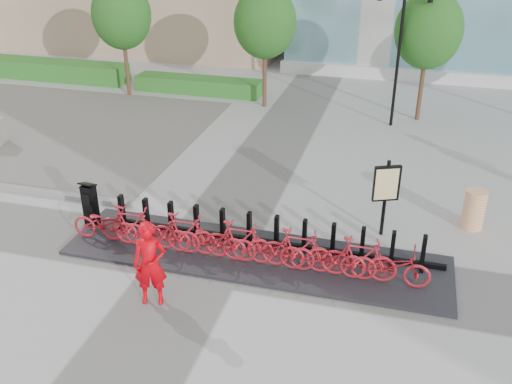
% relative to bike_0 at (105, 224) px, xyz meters
% --- Properties ---
extents(ground, '(120.00, 120.00, 0.00)m').
position_rel_bike_0_xyz_m(ground, '(2.60, 0.05, -0.56)').
color(ground, '#B0B0B0').
extents(gravel_patch, '(14.00, 14.00, 0.00)m').
position_rel_bike_0_xyz_m(gravel_patch, '(-7.40, 7.05, -0.55)').
color(gravel_patch, slate).
rests_on(gravel_patch, ground).
extents(hedge_a, '(10.00, 1.40, 0.90)m').
position_rel_bike_0_xyz_m(hedge_a, '(-11.40, 13.55, -0.11)').
color(hedge_a, '#307133').
rests_on(hedge_a, ground).
extents(hedge_b, '(6.00, 1.20, 0.70)m').
position_rel_bike_0_xyz_m(hedge_b, '(-2.40, 13.25, -0.21)').
color(hedge_b, '#307133').
rests_on(hedge_b, ground).
extents(tree_0, '(2.60, 2.60, 5.10)m').
position_rel_bike_0_xyz_m(tree_0, '(-5.40, 12.05, 3.03)').
color(tree_0, brown).
rests_on(tree_0, ground).
extents(tree_1, '(2.60, 2.60, 5.10)m').
position_rel_bike_0_xyz_m(tree_1, '(1.10, 12.05, 3.03)').
color(tree_1, brown).
rests_on(tree_1, ground).
extents(tree_2, '(2.60, 2.60, 5.10)m').
position_rel_bike_0_xyz_m(tree_2, '(7.60, 12.05, 3.03)').
color(tree_2, brown).
rests_on(tree_2, ground).
extents(streetlamp, '(2.00, 0.20, 5.00)m').
position_rel_bike_0_xyz_m(streetlamp, '(6.60, 11.05, 2.58)').
color(streetlamp, black).
rests_on(streetlamp, ground).
extents(dock_pad, '(9.60, 2.40, 0.08)m').
position_rel_bike_0_xyz_m(dock_pad, '(3.90, 0.35, -0.52)').
color(dock_pad, '#242328').
rests_on(dock_pad, ground).
extents(dock_rail_posts, '(8.02, 0.50, 0.85)m').
position_rel_bike_0_xyz_m(dock_rail_posts, '(3.96, 0.82, -0.05)').
color(dock_rail_posts, black).
rests_on(dock_rail_posts, dock_pad).
extents(bike_0, '(1.82, 0.63, 0.95)m').
position_rel_bike_0_xyz_m(bike_0, '(0.00, 0.00, 0.00)').
color(bike_0, '#AB1A26').
rests_on(bike_0, dock_pad).
extents(bike_1, '(1.76, 0.50, 1.06)m').
position_rel_bike_0_xyz_m(bike_1, '(0.72, 0.00, 0.05)').
color(bike_1, '#AB1A26').
rests_on(bike_1, dock_pad).
extents(bike_2, '(1.82, 0.63, 0.95)m').
position_rel_bike_0_xyz_m(bike_2, '(1.44, 0.00, 0.00)').
color(bike_2, '#AB1A26').
rests_on(bike_2, dock_pad).
extents(bike_3, '(1.76, 0.50, 1.06)m').
position_rel_bike_0_xyz_m(bike_3, '(2.16, 0.00, 0.05)').
color(bike_3, '#AB1A26').
rests_on(bike_3, dock_pad).
extents(bike_4, '(1.82, 0.63, 0.95)m').
position_rel_bike_0_xyz_m(bike_4, '(2.88, 0.00, 0.00)').
color(bike_4, '#AB1A26').
rests_on(bike_4, dock_pad).
extents(bike_5, '(1.76, 0.50, 1.06)m').
position_rel_bike_0_xyz_m(bike_5, '(3.60, 0.00, 0.05)').
color(bike_5, '#AB1A26').
rests_on(bike_5, dock_pad).
extents(bike_6, '(1.82, 0.63, 0.95)m').
position_rel_bike_0_xyz_m(bike_6, '(4.32, 0.00, 0.00)').
color(bike_6, '#AB1A26').
rests_on(bike_6, dock_pad).
extents(bike_7, '(1.76, 0.50, 1.06)m').
position_rel_bike_0_xyz_m(bike_7, '(5.04, 0.00, 0.05)').
color(bike_7, '#AB1A26').
rests_on(bike_7, dock_pad).
extents(bike_8, '(1.82, 0.63, 0.95)m').
position_rel_bike_0_xyz_m(bike_8, '(5.76, 0.00, 0.00)').
color(bike_8, '#AB1A26').
rests_on(bike_8, dock_pad).
extents(bike_9, '(1.76, 0.50, 1.06)m').
position_rel_bike_0_xyz_m(bike_9, '(6.48, 0.00, 0.05)').
color(bike_9, '#AB1A26').
rests_on(bike_9, dock_pad).
extents(bike_10, '(1.82, 0.63, 0.95)m').
position_rel_bike_0_xyz_m(bike_10, '(7.20, 0.00, 0.00)').
color(bike_10, '#AB1A26').
rests_on(bike_10, dock_pad).
extents(kiosk, '(0.43, 0.37, 1.29)m').
position_rel_bike_0_xyz_m(kiosk, '(-0.77, 0.62, 0.14)').
color(kiosk, black).
rests_on(kiosk, dock_pad).
extents(worker_red, '(0.82, 0.65, 1.98)m').
position_rel_bike_0_xyz_m(worker_red, '(2.20, -1.97, 0.43)').
color(worker_red, '#E0000C').
rests_on(worker_red, ground).
extents(construction_barrel, '(0.66, 0.66, 1.11)m').
position_rel_bike_0_xyz_m(construction_barrel, '(9.20, 3.32, -0.00)').
color(construction_barrel, orange).
rests_on(construction_barrel, ground).
extents(map_sign, '(0.68, 0.37, 2.14)m').
position_rel_bike_0_xyz_m(map_sign, '(6.87, 2.31, 0.86)').
color(map_sign, black).
rests_on(map_sign, ground).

